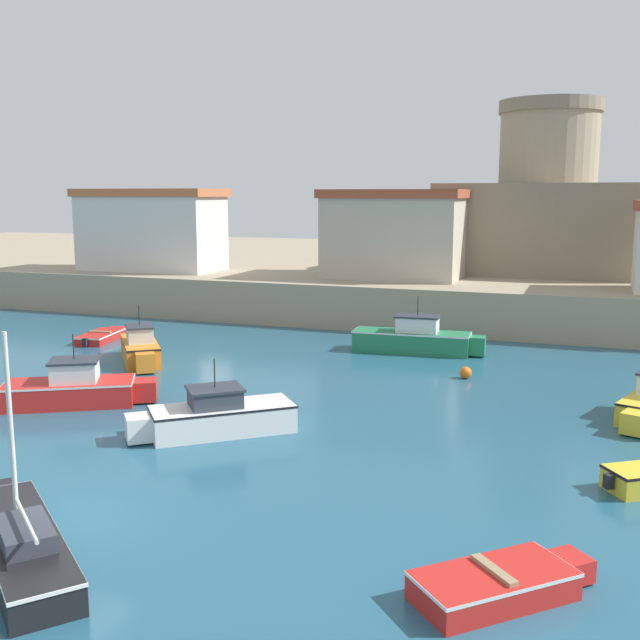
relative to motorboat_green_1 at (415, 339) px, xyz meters
name	(u,v)px	position (x,y,z in m)	size (l,w,h in m)	color
ground_plane	(58,522)	(-3.48, -20.81, -0.65)	(200.00, 200.00, 0.00)	#235670
quay_seawall	(441,273)	(-3.48, 24.16, 0.56)	(120.00, 40.00, 2.42)	gray
motorboat_green_1	(415,339)	(0.00, 0.00, 0.00)	(6.16, 1.92, 2.65)	#237A4C
motorboat_red_2	(75,388)	(-9.26, -12.73, -0.06)	(5.20, 3.81, 2.53)	red
dinghy_red_3	(500,583)	(6.29, -20.65, -0.36)	(3.32, 3.24, 0.62)	red
sailboat_black_5	(21,541)	(-2.96, -22.51, -0.24)	(5.33, 4.63, 4.66)	black
motorboat_white_6	(217,416)	(-3.08, -13.88, -0.09)	(4.75, 4.28, 2.37)	white
motorboat_orange_8	(140,348)	(-10.90, -6.18, -0.03)	(3.83, 4.43, 2.56)	orange
dinghy_red_9	(101,336)	(-15.58, -2.60, -0.42)	(1.94, 3.89, 0.50)	red
mooring_buoy	(466,373)	(3.03, -4.24, -0.41)	(0.48, 0.48, 0.48)	orange
fortress	(545,214)	(4.52, 17.52, 5.38)	(12.63, 12.63, 10.77)	gray
harbor_shed_near_wharf	(396,233)	(-3.48, 9.78, 4.37)	(8.18, 6.04, 5.16)	#BCB29E
harbor_shed_mid_row	(151,229)	(-19.48, 8.43, 4.40)	(9.44, 4.41, 5.23)	silver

